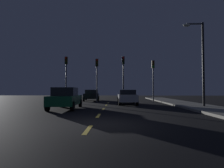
{
  "coord_description": "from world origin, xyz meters",
  "views": [
    {
      "loc": [
        1.01,
        -7.93,
        1.35
      ],
      "look_at": [
        0.41,
        14.79,
        2.13
      ],
      "focal_mm": 31.26,
      "sensor_mm": 36.0,
      "label": 1
    }
  ],
  "objects_px": {
    "car_stopped_ahead": "(127,97)",
    "car_oncoming_far": "(92,95)",
    "street_lamp_right": "(200,56)",
    "car_adjacent_lane": "(66,98)",
    "traffic_signal_center_left": "(97,72)",
    "traffic_signal_far_right": "(153,73)",
    "traffic_signal_far_left": "(66,70)",
    "traffic_signal_center_right": "(123,70)"
  },
  "relations": [
    {
      "from": "traffic_signal_center_right",
      "to": "traffic_signal_center_left",
      "type": "bearing_deg",
      "value": -179.99
    },
    {
      "from": "street_lamp_right",
      "to": "traffic_signal_center_left",
      "type": "bearing_deg",
      "value": 139.45
    },
    {
      "from": "car_adjacent_lane",
      "to": "car_oncoming_far",
      "type": "distance_m",
      "value": 11.71
    },
    {
      "from": "traffic_signal_center_left",
      "to": "traffic_signal_far_right",
      "type": "xyz_separation_m",
      "value": [
        6.68,
        -0.0,
        -0.15
      ]
    },
    {
      "from": "traffic_signal_center_left",
      "to": "car_adjacent_lane",
      "type": "relative_size",
      "value": 1.11
    },
    {
      "from": "traffic_signal_far_left",
      "to": "street_lamp_right",
      "type": "bearing_deg",
      "value": -31.19
    },
    {
      "from": "traffic_signal_far_left",
      "to": "street_lamp_right",
      "type": "xyz_separation_m",
      "value": [
        12.66,
        -7.67,
        0.3
      ]
    },
    {
      "from": "car_stopped_ahead",
      "to": "traffic_signal_far_right",
      "type": "bearing_deg",
      "value": 49.65
    },
    {
      "from": "car_adjacent_lane",
      "to": "car_oncoming_far",
      "type": "relative_size",
      "value": 0.98
    },
    {
      "from": "traffic_signal_far_left",
      "to": "traffic_signal_center_right",
      "type": "relative_size",
      "value": 1.0
    },
    {
      "from": "street_lamp_right",
      "to": "car_stopped_ahead",
      "type": "bearing_deg",
      "value": 145.55
    },
    {
      "from": "traffic_signal_far_left",
      "to": "car_adjacent_lane",
      "type": "bearing_deg",
      "value": -75.25
    },
    {
      "from": "traffic_signal_far_left",
      "to": "car_oncoming_far",
      "type": "xyz_separation_m",
      "value": [
        2.7,
        2.99,
        -3.01
      ]
    },
    {
      "from": "car_stopped_ahead",
      "to": "car_oncoming_far",
      "type": "bearing_deg",
      "value": 122.81
    },
    {
      "from": "traffic_signal_far_left",
      "to": "car_stopped_ahead",
      "type": "distance_m",
      "value": 8.64
    },
    {
      "from": "traffic_signal_center_left",
      "to": "traffic_signal_far_right",
      "type": "relative_size",
      "value": 1.05
    },
    {
      "from": "traffic_signal_center_left",
      "to": "street_lamp_right",
      "type": "bearing_deg",
      "value": -40.55
    },
    {
      "from": "car_adjacent_lane",
      "to": "traffic_signal_far_right",
      "type": "bearing_deg",
      "value": 47.16
    },
    {
      "from": "traffic_signal_center_left",
      "to": "car_stopped_ahead",
      "type": "distance_m",
      "value": 5.88
    },
    {
      "from": "traffic_signal_far_left",
      "to": "street_lamp_right",
      "type": "height_order",
      "value": "street_lamp_right"
    },
    {
      "from": "traffic_signal_center_right",
      "to": "car_stopped_ahead",
      "type": "distance_m",
      "value": 4.91
    },
    {
      "from": "traffic_signal_far_right",
      "to": "street_lamp_right",
      "type": "height_order",
      "value": "street_lamp_right"
    },
    {
      "from": "traffic_signal_far_left",
      "to": "traffic_signal_far_right",
      "type": "distance_m",
      "value": 10.39
    },
    {
      "from": "traffic_signal_far_right",
      "to": "car_adjacent_lane",
      "type": "height_order",
      "value": "traffic_signal_far_right"
    },
    {
      "from": "car_adjacent_lane",
      "to": "street_lamp_right",
      "type": "relative_size",
      "value": 0.69
    },
    {
      "from": "traffic_signal_center_right",
      "to": "street_lamp_right",
      "type": "height_order",
      "value": "street_lamp_right"
    },
    {
      "from": "traffic_signal_center_left",
      "to": "traffic_signal_center_right",
      "type": "relative_size",
      "value": 0.95
    },
    {
      "from": "car_adjacent_lane",
      "to": "traffic_signal_center_right",
      "type": "bearing_deg",
      "value": 62.41
    },
    {
      "from": "traffic_signal_far_left",
      "to": "traffic_signal_center_right",
      "type": "xyz_separation_m",
      "value": [
        6.85,
        -0.0,
        -0.0
      ]
    },
    {
      "from": "traffic_signal_far_left",
      "to": "traffic_signal_center_left",
      "type": "distance_m",
      "value": 3.71
    },
    {
      "from": "traffic_signal_far_left",
      "to": "car_stopped_ahead",
      "type": "height_order",
      "value": "traffic_signal_far_left"
    },
    {
      "from": "car_adjacent_lane",
      "to": "car_oncoming_far",
      "type": "height_order",
      "value": "car_adjacent_lane"
    },
    {
      "from": "traffic_signal_far_right",
      "to": "street_lamp_right",
      "type": "relative_size",
      "value": 0.73
    },
    {
      "from": "car_stopped_ahead",
      "to": "car_oncoming_far",
      "type": "distance_m",
      "value": 8.14
    },
    {
      "from": "street_lamp_right",
      "to": "car_adjacent_lane",
      "type": "bearing_deg",
      "value": -174.18
    },
    {
      "from": "car_stopped_ahead",
      "to": "car_adjacent_lane",
      "type": "distance_m",
      "value": 6.84
    },
    {
      "from": "car_oncoming_far",
      "to": "traffic_signal_center_right",
      "type": "bearing_deg",
      "value": -35.68
    },
    {
      "from": "traffic_signal_far_left",
      "to": "traffic_signal_center_right",
      "type": "distance_m",
      "value": 6.85
    },
    {
      "from": "car_oncoming_far",
      "to": "car_stopped_ahead",
      "type": "bearing_deg",
      "value": -57.19
    },
    {
      "from": "traffic_signal_far_right",
      "to": "car_adjacent_lane",
      "type": "xyz_separation_m",
      "value": [
        -8.09,
        -8.72,
        -2.66
      ]
    },
    {
      "from": "car_oncoming_far",
      "to": "traffic_signal_far_left",
      "type": "bearing_deg",
      "value": -132.1
    },
    {
      "from": "traffic_signal_far_right",
      "to": "car_oncoming_far",
      "type": "distance_m",
      "value": 8.67
    }
  ]
}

